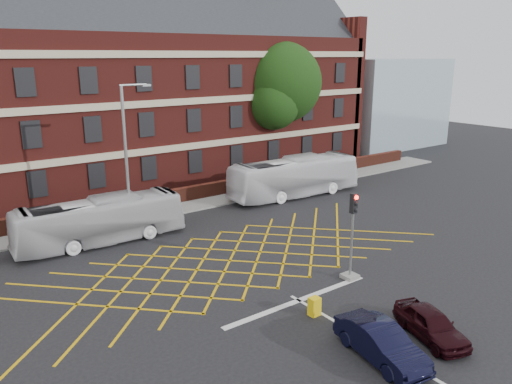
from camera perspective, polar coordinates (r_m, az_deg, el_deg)
ground at (r=25.05m, az=-0.44°, el=-9.31°), size 120.00×120.00×0.00m
victorian_building at (r=42.70m, az=-18.21°, el=11.14°), size 51.00×12.17×20.40m
boundary_wall at (r=35.54m, az=-12.90°, el=-1.18°), size 56.00×0.50×1.10m
far_pavement at (r=34.80m, az=-12.18°, el=-2.34°), size 60.00×3.00×0.12m
glass_block at (r=61.86m, az=13.88°, el=9.93°), size 14.00×10.00×10.00m
box_junction_hatching at (r=26.55m, az=-3.01°, el=-7.83°), size 8.22×8.22×0.02m
stop_line at (r=22.60m, az=4.92°, el=-12.24°), size 8.00×0.30×0.02m
centre_line at (r=18.96m, az=18.76°, el=-19.04°), size 0.15×14.00×0.02m
bus_left at (r=29.84m, az=-17.38°, el=-3.15°), size 9.64×2.61×2.66m
bus_right at (r=38.01m, az=4.44°, el=1.73°), size 10.89×3.20×3.00m
car_navy at (r=18.97m, az=14.08°, el=-16.34°), size 1.98×4.08×1.29m
car_maroon at (r=20.74m, az=19.36°, el=-14.04°), size 2.36×3.70×1.17m
deciduous_tree at (r=45.45m, az=2.87°, el=11.71°), size 7.49×7.19×11.65m
traffic_light_near at (r=24.30m, az=10.87°, el=-5.88°), size 0.70×0.70×4.27m
street_lamp at (r=30.13m, az=-14.29°, el=0.69°), size 2.25×1.00×8.90m
utility_cabinet at (r=21.36m, az=6.68°, el=-12.86°), size 0.45×0.38×0.79m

